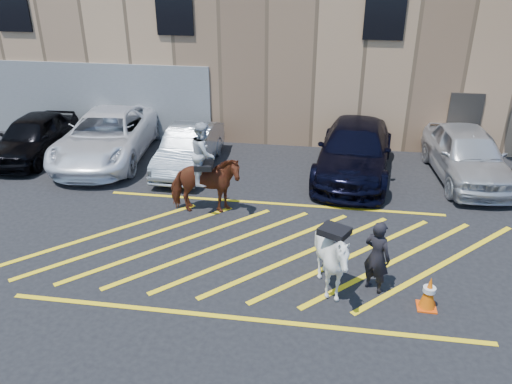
# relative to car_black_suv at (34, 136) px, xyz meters

# --- Properties ---
(ground) EXTENTS (90.00, 90.00, 0.00)m
(ground) POSITION_rel_car_black_suv_xyz_m (8.58, -4.59, -0.73)
(ground) COLOR black
(ground) RESTS_ON ground
(car_black_suv) EXTENTS (1.92, 4.37, 1.46)m
(car_black_suv) POSITION_rel_car_black_suv_xyz_m (0.00, 0.00, 0.00)
(car_black_suv) COLOR black
(car_black_suv) RESTS_ON ground
(car_white_pickup) EXTENTS (3.23, 5.98, 1.59)m
(car_white_pickup) POSITION_rel_car_black_suv_xyz_m (2.57, 0.27, 0.06)
(car_white_pickup) COLOR white
(car_white_pickup) RESTS_ON ground
(car_silver_sedan) EXTENTS (1.49, 4.10, 1.34)m
(car_silver_sedan) POSITION_rel_car_black_suv_xyz_m (5.58, -0.19, -0.06)
(car_silver_sedan) COLOR #9AA1A8
(car_silver_sedan) RESTS_ON ground
(car_blue_suv) EXTENTS (2.81, 5.67, 1.58)m
(car_blue_suv) POSITION_rel_car_black_suv_xyz_m (10.89, 0.18, 0.06)
(car_blue_suv) COLOR black
(car_blue_suv) RESTS_ON ground
(car_white_suv) EXTENTS (2.32, 4.90, 1.62)m
(car_white_suv) POSITION_rel_car_black_suv_xyz_m (14.31, 0.28, 0.08)
(car_white_suv) COLOR silver
(car_white_suv) RESTS_ON ground
(handler) EXTENTS (0.70, 0.66, 1.61)m
(handler) POSITION_rel_car_black_suv_xyz_m (11.18, -6.03, 0.08)
(handler) COLOR black
(handler) RESTS_ON ground
(warehouse) EXTENTS (32.42, 10.20, 7.30)m
(warehouse) POSITION_rel_car_black_suv_xyz_m (8.56, 7.40, 2.92)
(warehouse) COLOR tan
(warehouse) RESTS_ON ground
(hatching_zone) EXTENTS (12.60, 5.12, 0.01)m
(hatching_zone) POSITION_rel_car_black_suv_xyz_m (8.58, -4.89, -0.73)
(hatching_zone) COLOR yellow
(hatching_zone) RESTS_ON ground
(mounted_bay) EXTENTS (2.03, 1.10, 2.56)m
(mounted_bay) POSITION_rel_car_black_suv_xyz_m (6.85, -3.18, 0.30)
(mounted_bay) COLOR maroon
(mounted_bay) RESTS_ON ground
(saddled_white) EXTENTS (1.89, 1.96, 1.67)m
(saddled_white) POSITION_rel_car_black_suv_xyz_m (10.27, -6.31, 0.11)
(saddled_white) COLOR silver
(saddled_white) RESTS_ON ground
(traffic_cone) EXTENTS (0.39, 0.39, 0.73)m
(traffic_cone) POSITION_rel_car_black_suv_xyz_m (12.20, -6.50, -0.37)
(traffic_cone) COLOR #EB4509
(traffic_cone) RESTS_ON ground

